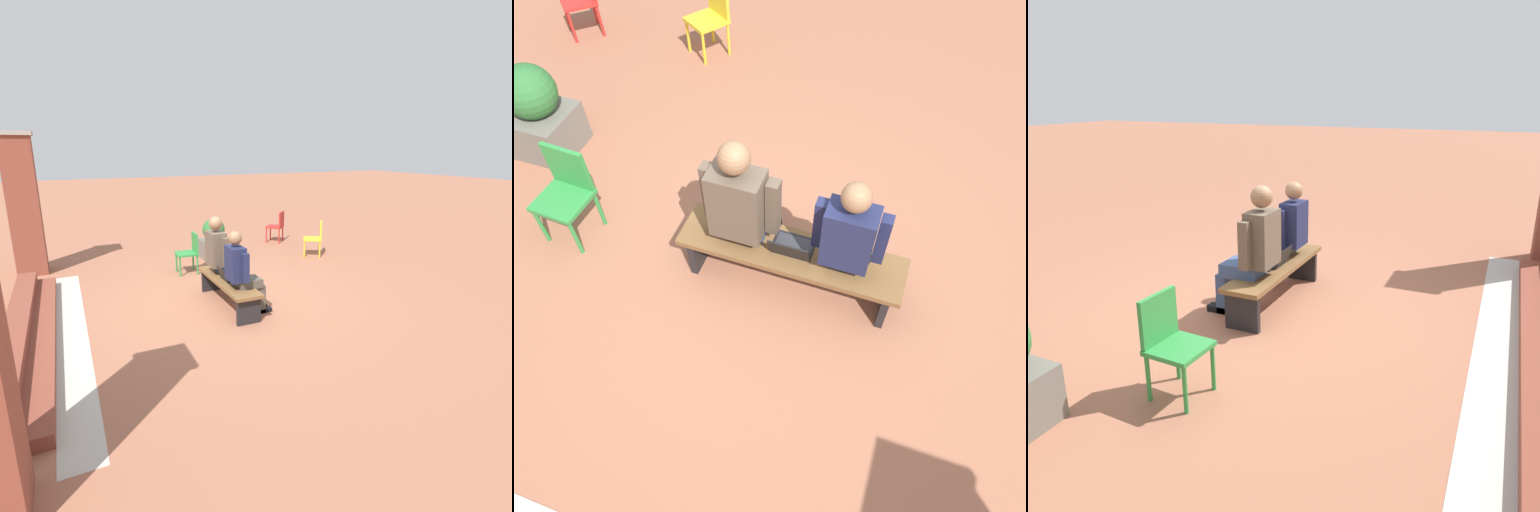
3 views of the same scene
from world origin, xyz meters
TOP-DOWN VIEW (x-y plane):
  - ground_plane at (0.00, 0.00)m, footprint 60.00×60.00m
  - concrete_strip at (-0.23, 2.45)m, footprint 5.57×0.40m
  - bench at (-0.23, 0.07)m, footprint 1.80×0.44m
  - person_student at (-0.65, 0.01)m, footprint 0.54×0.68m
  - person_adult at (0.18, 0.00)m, footprint 0.59×0.75m
  - laptop at (-0.23, 0.09)m, footprint 0.32×0.29m
  - plastic_chair_near_bench_left at (1.78, 0.11)m, footprint 0.44×0.44m

SIDE VIEW (x-z plane):
  - ground_plane at x=0.00m, z-range 0.00..0.00m
  - concrete_strip at x=-0.23m, z-range 0.00..0.01m
  - bench at x=-0.23m, z-range 0.13..0.58m
  - plastic_chair_near_bench_left at x=1.78m, z-range 0.06..0.90m
  - laptop at x=-0.23m, z-range 0.39..0.61m
  - person_student at x=-0.65m, z-range 0.05..1.38m
  - person_adult at x=0.18m, z-range 0.04..1.47m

